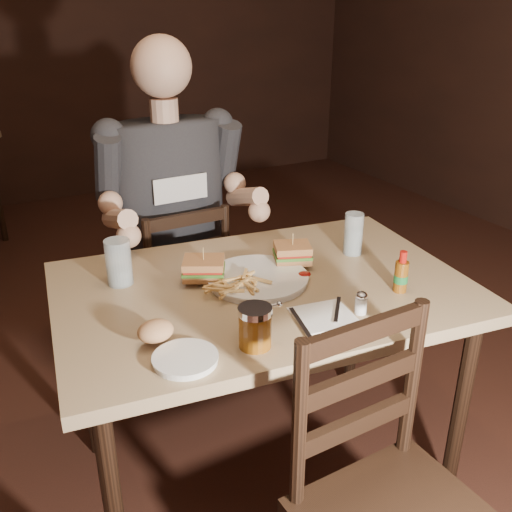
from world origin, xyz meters
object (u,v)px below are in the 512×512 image
dinner_plate (258,280)px  syrup_dispenser (255,327)px  main_table (263,307)px  diner (172,178)px  glass_right (353,234)px  chair_far (175,294)px  glass_left (119,262)px  hot_sauce (402,272)px  side_plate (185,360)px

dinner_plate → syrup_dispenser: 0.37m
main_table → diner: diner is taller
glass_right → dinner_plate: bearing=-174.3°
chair_far → syrup_dispenser: 1.07m
glass_left → hot_sauce: bearing=-31.8°
dinner_plate → glass_left: 0.43m
main_table → glass_right: bearing=9.9°
glass_left → glass_right: glass_right is taller
main_table → diner: (-0.05, 0.64, 0.26)m
hot_sauce → dinner_plate: bearing=143.7°
glass_left → syrup_dispenser: glass_left is taller
diner → glass_right: bearing=-53.2°
dinner_plate → hot_sauce: hot_sauce is taller
hot_sauce → syrup_dispenser: 0.53m
main_table → glass_right: size_ratio=9.25×
glass_right → syrup_dispenser: bearing=-148.3°
main_table → chair_far: 0.74m
chair_far → dinner_plate: size_ratio=2.76×
chair_far → hot_sauce: 1.08m
chair_far → diner: size_ratio=0.83×
hot_sauce → diner: bearing=114.3°
main_table → syrup_dispenser: size_ratio=12.10×
glass_left → side_plate: bearing=-87.9°
glass_left → syrup_dispenser: bearing=-68.5°
chair_far → dinner_plate: 0.75m
dinner_plate → hot_sauce: (0.35, -0.26, 0.06)m
main_table → hot_sauce: bearing=-33.6°
diner → glass_left: size_ratio=7.08×
side_plate → main_table: bearing=36.2°
dinner_plate → glass_left: size_ratio=2.13×
glass_right → syrup_dispenser: 0.68m
chair_far → side_plate: size_ratio=5.39×
glass_left → hot_sauce: (0.73, -0.45, -0.01)m
chair_far → glass_right: glass_right is taller
main_table → hot_sauce: size_ratio=10.31×
side_plate → syrup_dispenser: bearing=-5.5°
main_table → glass_right: glass_right is taller
main_table → glass_left: glass_left is taller
dinner_plate → glass_right: 0.41m
main_table → dinner_plate: (-0.01, 0.03, 0.09)m
diner → chair_far: bearing=90.0°
hot_sauce → side_plate: hot_sauce is taller
glass_left → diner: bearing=50.8°
glass_right → syrup_dispenser: glass_right is taller
diner → hot_sauce: bearing=-66.4°
diner → dinner_plate: 0.64m
main_table → glass_right: 0.43m
main_table → side_plate: side_plate is taller
main_table → diner: bearing=94.2°
glass_right → side_plate: 0.84m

